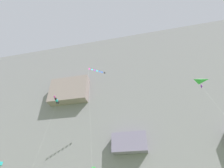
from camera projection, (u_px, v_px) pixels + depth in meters
The scene contains 4 objects.
cliff_face at pixel (132, 115), 66.11m from camera, with size 180.00×26.30×61.03m.
kite_delta_mid_right at pixel (201, 88), 29.27m from camera, with size 3.82×7.00×18.36m.
kite_windsock_low_center at pixel (57, 101), 47.68m from camera, with size 3.45×4.34×26.10m.
kite_banner_near_cliff at pixel (97, 74), 48.88m from camera, with size 5.10×7.25×33.85m.
Camera 1 is at (5.53, -1.53, 1.59)m, focal length 28.45 mm.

